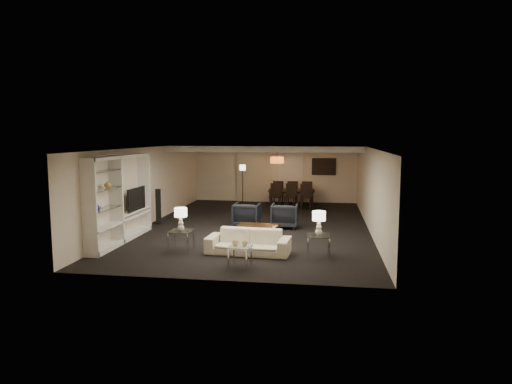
{
  "coord_description": "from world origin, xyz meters",
  "views": [
    {
      "loc": [
        2.12,
        -14.1,
        2.89
      ],
      "look_at": [
        0.0,
        0.0,
        1.1
      ],
      "focal_mm": 32.0,
      "sensor_mm": 36.0,
      "label": 1
    }
  ],
  "objects_px": {
    "vase_blue": "(97,207)",
    "chair_nr": "(306,197)",
    "pendant_light": "(277,160)",
    "television": "(133,199)",
    "chair_nm": "(290,196)",
    "side_table_right": "(318,246)",
    "dining_table": "(291,198)",
    "armchair_right": "(285,216)",
    "side_table_left": "(181,241)",
    "sofa": "(248,242)",
    "table_lamp_left": "(181,219)",
    "chair_fl": "(278,192)",
    "armchair_left": "(247,215)",
    "chair_fr": "(307,193)",
    "coffee_table": "(258,232)",
    "chair_nl": "(275,196)",
    "table_lamp_right": "(319,223)",
    "vase_amber": "(108,184)",
    "floor_speaker": "(158,207)",
    "marble_table": "(240,256)",
    "floor_lamp": "(243,185)",
    "chair_fm": "(293,192)"
  },
  "relations": [
    {
      "from": "side_table_right",
      "to": "dining_table",
      "type": "bearing_deg",
      "value": 98.87
    },
    {
      "from": "table_lamp_right",
      "to": "television",
      "type": "relative_size",
      "value": 0.51
    },
    {
      "from": "coffee_table",
      "to": "side_table_left",
      "type": "xyz_separation_m",
      "value": [
        -1.7,
        -1.6,
        0.06
      ]
    },
    {
      "from": "floor_speaker",
      "to": "table_lamp_right",
      "type": "bearing_deg",
      "value": -14.57
    },
    {
      "from": "chair_nl",
      "to": "chair_nm",
      "type": "relative_size",
      "value": 1.0
    },
    {
      "from": "floor_speaker",
      "to": "chair_nl",
      "type": "bearing_deg",
      "value": 65.23
    },
    {
      "from": "coffee_table",
      "to": "chair_nl",
      "type": "distance_m",
      "value": 5.43
    },
    {
      "from": "chair_nr",
      "to": "table_lamp_left",
      "type": "bearing_deg",
      "value": -112.92
    },
    {
      "from": "chair_fr",
      "to": "chair_fm",
      "type": "bearing_deg",
      "value": -2.03
    },
    {
      "from": "side_table_left",
      "to": "table_lamp_left",
      "type": "xyz_separation_m",
      "value": [
        0.0,
        0.0,
        0.55
      ]
    },
    {
      "from": "marble_table",
      "to": "floor_lamp",
      "type": "xyz_separation_m",
      "value": [
        -1.5,
        8.63,
        0.61
      ]
    },
    {
      "from": "coffee_table",
      "to": "armchair_right",
      "type": "height_order",
      "value": "armchair_right"
    },
    {
      "from": "chair_fl",
      "to": "chair_fr",
      "type": "bearing_deg",
      "value": 176.11
    },
    {
      "from": "pendant_light",
      "to": "television",
      "type": "height_order",
      "value": "pendant_light"
    },
    {
      "from": "floor_lamp",
      "to": "table_lamp_right",
      "type": "bearing_deg",
      "value": -67.01
    },
    {
      "from": "side_table_left",
      "to": "chair_nr",
      "type": "relative_size",
      "value": 0.57
    },
    {
      "from": "armchair_right",
      "to": "chair_fl",
      "type": "height_order",
      "value": "chair_fl"
    },
    {
      "from": "armchair_left",
      "to": "floor_lamp",
      "type": "distance_m",
      "value": 4.35
    },
    {
      "from": "vase_blue",
      "to": "chair_nr",
      "type": "relative_size",
      "value": 0.18
    },
    {
      "from": "coffee_table",
      "to": "dining_table",
      "type": "relative_size",
      "value": 0.59
    },
    {
      "from": "chair_nl",
      "to": "sofa",
      "type": "bearing_deg",
      "value": -86.4
    },
    {
      "from": "sofa",
      "to": "table_lamp_left",
      "type": "distance_m",
      "value": 1.78
    },
    {
      "from": "table_lamp_left",
      "to": "chair_nl",
      "type": "xyz_separation_m",
      "value": [
        1.6,
        7.02,
        -0.32
      ]
    },
    {
      "from": "armchair_left",
      "to": "television",
      "type": "relative_size",
      "value": 0.73
    },
    {
      "from": "side_table_left",
      "to": "table_lamp_left",
      "type": "bearing_deg",
      "value": 0.0
    },
    {
      "from": "sofa",
      "to": "armchair_left",
      "type": "xyz_separation_m",
      "value": [
        -0.6,
        3.3,
        0.08
      ]
    },
    {
      "from": "marble_table",
      "to": "vase_amber",
      "type": "relative_size",
      "value": 2.53
    },
    {
      "from": "armchair_right",
      "to": "vase_blue",
      "type": "height_order",
      "value": "vase_blue"
    },
    {
      "from": "chair_nm",
      "to": "television",
      "type": "bearing_deg",
      "value": -119.88
    },
    {
      "from": "coffee_table",
      "to": "chair_nr",
      "type": "height_order",
      "value": "chair_nr"
    },
    {
      "from": "chair_nr",
      "to": "side_table_left",
      "type": "bearing_deg",
      "value": -112.92
    },
    {
      "from": "table_lamp_right",
      "to": "chair_nl",
      "type": "xyz_separation_m",
      "value": [
        -1.8,
        7.02,
        -0.32
      ]
    },
    {
      "from": "television",
      "to": "vase_blue",
      "type": "relative_size",
      "value": 6.39
    },
    {
      "from": "side_table_right",
      "to": "table_lamp_right",
      "type": "xyz_separation_m",
      "value": [
        0.0,
        0.0,
        0.55
      ]
    },
    {
      "from": "vase_blue",
      "to": "vase_amber",
      "type": "bearing_deg",
      "value": 90.0
    },
    {
      "from": "table_lamp_right",
      "to": "vase_amber",
      "type": "relative_size",
      "value": 3.14
    },
    {
      "from": "armchair_right",
      "to": "chair_fr",
      "type": "height_order",
      "value": "chair_fr"
    },
    {
      "from": "vase_amber",
      "to": "chair_fl",
      "type": "height_order",
      "value": "vase_amber"
    },
    {
      "from": "chair_fl",
      "to": "side_table_left",
      "type": "bearing_deg",
      "value": 75.22
    },
    {
      "from": "armchair_right",
      "to": "side_table_left",
      "type": "xyz_separation_m",
      "value": [
        -2.3,
        -3.3,
        -0.12
      ]
    },
    {
      "from": "pendant_light",
      "to": "chair_nr",
      "type": "distance_m",
      "value": 1.82
    },
    {
      "from": "sofa",
      "to": "chair_nm",
      "type": "relative_size",
      "value": 2.07
    },
    {
      "from": "sofa",
      "to": "armchair_left",
      "type": "bearing_deg",
      "value": 104.63
    },
    {
      "from": "table_lamp_left",
      "to": "chair_fl",
      "type": "bearing_deg",
      "value": 79.11
    },
    {
      "from": "chair_nr",
      "to": "chair_fm",
      "type": "bearing_deg",
      "value": 113.6
    },
    {
      "from": "coffee_table",
      "to": "side_table_left",
      "type": "relative_size",
      "value": 2.0
    },
    {
      "from": "dining_table",
      "to": "chair_fr",
      "type": "bearing_deg",
      "value": 44.59
    },
    {
      "from": "chair_fr",
      "to": "armchair_right",
      "type": "bearing_deg",
      "value": 82.26
    },
    {
      "from": "coffee_table",
      "to": "chair_fl",
      "type": "distance_m",
      "value": 6.73
    },
    {
      "from": "vase_amber",
      "to": "chair_nl",
      "type": "bearing_deg",
      "value": 63.17
    }
  ]
}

